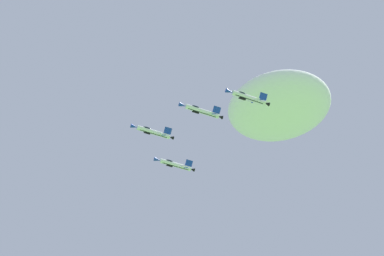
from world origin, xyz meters
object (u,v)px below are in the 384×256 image
at_px(fighter_jet_lead, 153,132).
at_px(fighter_jet_left_outer, 248,98).
at_px(fighter_jet_right_wing, 175,165).
at_px(fighter_jet_left_wing, 201,111).

bearing_deg(fighter_jet_lead, fighter_jet_left_outer, -137.72).
height_order(fighter_jet_lead, fighter_jet_right_wing, fighter_jet_lead).
xyz_separation_m(fighter_jet_left_wing, fighter_jet_right_wing, (-16.73, 21.24, -0.80)).
bearing_deg(fighter_jet_right_wing, fighter_jet_left_outer, -163.20).
xyz_separation_m(fighter_jet_lead, fighter_jet_left_outer, (35.57, -5.03, -0.03)).
xyz_separation_m(fighter_jet_lead, fighter_jet_right_wing, (2.47, 16.90, -1.14)).
bearing_deg(fighter_jet_left_wing, fighter_jet_right_wing, -1.44).
bearing_deg(fighter_jet_right_wing, fighter_jet_left_wing, 178.56).
bearing_deg(fighter_jet_right_wing, fighter_jet_lead, 132.02).
relative_size(fighter_jet_left_wing, fighter_jet_right_wing, 1.00).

